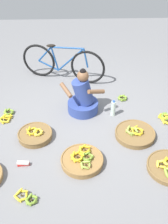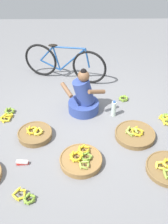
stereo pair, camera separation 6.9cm
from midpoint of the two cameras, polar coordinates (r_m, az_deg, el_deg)
ground_plane at (r=4.51m, az=0.40°, el=-1.99°), size 10.00×10.00×0.00m
vendor_woman_front at (r=4.59m, az=0.28°, el=2.89°), size 0.74×0.52×0.81m
bicycle_leaning at (r=5.48m, az=-3.76°, el=10.14°), size 1.63×0.58×0.73m
banana_basket_mid_right at (r=4.26m, az=-9.68°, el=-4.50°), size 0.53×0.53×0.16m
banana_basket_near_bicycle at (r=3.81m, az=-0.09°, el=-9.96°), size 0.59×0.59×0.17m
banana_basket_back_center at (r=4.27m, az=11.00°, el=-4.59°), size 0.62×0.62×0.16m
loose_bananas_front_right at (r=4.72m, az=17.19°, el=-1.43°), size 0.25×0.32×0.09m
loose_bananas_front_left at (r=5.05m, az=8.64°, el=2.80°), size 0.20×0.20×0.08m
loose_bananas_mid_left at (r=3.54m, az=-11.59°, el=-16.89°), size 0.32×0.26×0.09m
loose_bananas_back_left at (r=4.77m, az=-15.17°, el=-0.55°), size 0.26×0.41×0.10m
water_bottle at (r=4.59m, az=6.63°, el=0.67°), size 0.08×0.08×0.29m
packet_carton_stack at (r=3.91m, az=-12.20°, el=-10.24°), size 0.17×0.06×0.06m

